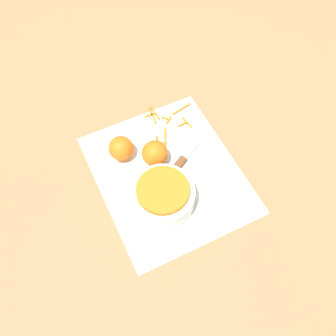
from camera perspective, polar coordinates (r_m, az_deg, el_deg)
name	(u,v)px	position (r m, az deg, el deg)	size (l,w,h in m)	color
ground_plane	(168,175)	(1.10, 0.00, -0.96)	(4.00, 4.00, 0.00)	#9E754C
cutting_board	(168,174)	(1.10, 0.00, -0.88)	(0.45, 0.38, 0.01)	silver
bowl_speckled	(163,196)	(1.03, -0.74, -4.02)	(0.17, 0.17, 0.07)	silver
knife	(180,162)	(1.11, 1.69, 0.94)	(0.13, 0.20, 0.02)	brown
orange_left	(121,148)	(1.11, -6.84, 2.85)	(0.07, 0.07, 0.07)	orange
orange_right	(155,153)	(1.09, -1.93, 2.14)	(0.07, 0.07, 0.07)	orange
peel_pile	(166,122)	(1.20, -0.31, 6.64)	(0.16, 0.17, 0.01)	orange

